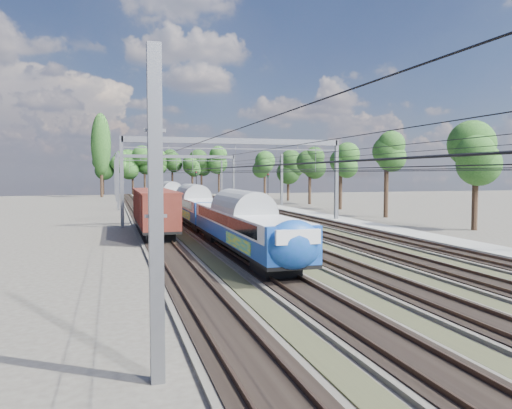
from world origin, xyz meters
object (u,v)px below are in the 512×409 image
object	(u,v)px
emu_train	(193,202)
signal_near	(196,184)
freight_boxcar	(154,209)
signal_far	(268,185)
worker	(219,205)

from	to	relation	value
emu_train	signal_near	distance (m)	32.19
freight_boxcar	signal_far	world-z (taller)	signal_far
worker	signal_far	bearing A→B (deg)	-59.54
freight_boxcar	signal_near	distance (m)	39.78
emu_train	freight_boxcar	bearing A→B (deg)	-123.58
freight_boxcar	signal_far	bearing A→B (deg)	59.32
emu_train	signal_far	size ratio (longest dim) A/B	11.15
emu_train	signal_near	bearing A→B (deg)	80.01
worker	signal_near	size ratio (longest dim) A/B	0.28
emu_train	freight_boxcar	xyz separation A→B (m)	(-4.50, -6.78, -0.13)
worker	signal_near	xyz separation A→B (m)	(-1.38, 11.76, 2.83)
emu_train	worker	size ratio (longest dim) A/B	37.25
emu_train	signal_near	world-z (taller)	signal_near
freight_boxcar	signal_near	size ratio (longest dim) A/B	2.54
signal_near	signal_far	bearing A→B (deg)	-29.13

